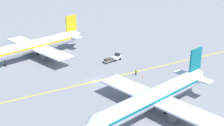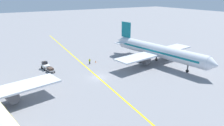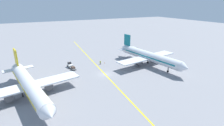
{
  "view_description": "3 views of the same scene",
  "coord_description": "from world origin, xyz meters",
  "px_view_note": "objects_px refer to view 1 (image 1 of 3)",
  "views": [
    {
      "loc": [
        -59.67,
        37.2,
        31.58
      ],
      "look_at": [
        0.09,
        -5.01,
        3.68
      ],
      "focal_mm": 50.0,
      "sensor_mm": 36.0,
      "label": 1
    },
    {
      "loc": [
        22.8,
        44.08,
        19.89
      ],
      "look_at": [
        -5.35,
        -2.34,
        2.17
      ],
      "focal_mm": 35.0,
      "sensor_mm": 36.0,
      "label": 2
    },
    {
      "loc": [
        24.16,
        52.43,
        24.34
      ],
      "look_at": [
        -2.47,
        0.69,
        4.12
      ],
      "focal_mm": 28.0,
      "sensor_mm": 36.0,
      "label": 3
    }
  ],
  "objects_px": {
    "baggage_cart_trailing": "(108,60)",
    "baggage_tug_white": "(116,57)",
    "airplane_adjacent_stand": "(36,46)",
    "ground_crew_worker": "(136,72)",
    "airplane_at_gate": "(155,97)",
    "traffic_cone_near_nose": "(143,76)"
  },
  "relations": [
    {
      "from": "airplane_adjacent_stand",
      "to": "baggage_tug_white",
      "type": "xyz_separation_m",
      "value": [
        -15.48,
        -18.12,
        -2.81
      ]
    },
    {
      "from": "airplane_at_gate",
      "to": "ground_crew_worker",
      "type": "distance_m",
      "value": 19.85
    },
    {
      "from": "baggage_cart_trailing",
      "to": "ground_crew_worker",
      "type": "relative_size",
      "value": 1.63
    },
    {
      "from": "airplane_at_gate",
      "to": "baggage_cart_trailing",
      "type": "relative_size",
      "value": 12.94
    },
    {
      "from": "airplane_at_gate",
      "to": "airplane_adjacent_stand",
      "type": "distance_m",
      "value": 45.17
    },
    {
      "from": "airplane_adjacent_stand",
      "to": "ground_crew_worker",
      "type": "height_order",
      "value": "airplane_adjacent_stand"
    },
    {
      "from": "baggage_tug_white",
      "to": "baggage_cart_trailing",
      "type": "bearing_deg",
      "value": 96.66
    },
    {
      "from": "ground_crew_worker",
      "to": "traffic_cone_near_nose",
      "type": "height_order",
      "value": "ground_crew_worker"
    },
    {
      "from": "baggage_tug_white",
      "to": "airplane_at_gate",
      "type": "bearing_deg",
      "value": 157.89
    },
    {
      "from": "airplane_adjacent_stand",
      "to": "ground_crew_worker",
      "type": "distance_m",
      "value": 31.75
    },
    {
      "from": "airplane_adjacent_stand",
      "to": "airplane_at_gate",
      "type": "bearing_deg",
      "value": -172.07
    },
    {
      "from": "airplane_at_gate",
      "to": "ground_crew_worker",
      "type": "relative_size",
      "value": 21.14
    },
    {
      "from": "airplane_at_gate",
      "to": "ground_crew_worker",
      "type": "xyz_separation_m",
      "value": [
        17.25,
        -9.41,
        -2.8
      ]
    },
    {
      "from": "baggage_cart_trailing",
      "to": "baggage_tug_white",
      "type": "bearing_deg",
      "value": -83.34
    },
    {
      "from": "traffic_cone_near_nose",
      "to": "ground_crew_worker",
      "type": "bearing_deg",
      "value": 13.52
    },
    {
      "from": "baggage_tug_white",
      "to": "ground_crew_worker",
      "type": "xyz_separation_m",
      "value": [
        -12.0,
        2.47,
        0.01
      ]
    },
    {
      "from": "airplane_at_gate",
      "to": "baggage_tug_white",
      "type": "distance_m",
      "value": 31.7
    },
    {
      "from": "baggage_tug_white",
      "to": "ground_crew_worker",
      "type": "bearing_deg",
      "value": 168.36
    },
    {
      "from": "airplane_at_gate",
      "to": "ground_crew_worker",
      "type": "bearing_deg",
      "value": -28.62
    },
    {
      "from": "airplane_adjacent_stand",
      "to": "baggage_cart_trailing",
      "type": "xyz_separation_m",
      "value": [
        -15.87,
        -14.84,
        -2.95
      ]
    },
    {
      "from": "airplane_at_gate",
      "to": "traffic_cone_near_nose",
      "type": "xyz_separation_m",
      "value": [
        15.06,
        -9.94,
        -3.43
      ]
    },
    {
      "from": "airplane_adjacent_stand",
      "to": "baggage_tug_white",
      "type": "distance_m",
      "value": 24.0
    }
  ]
}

